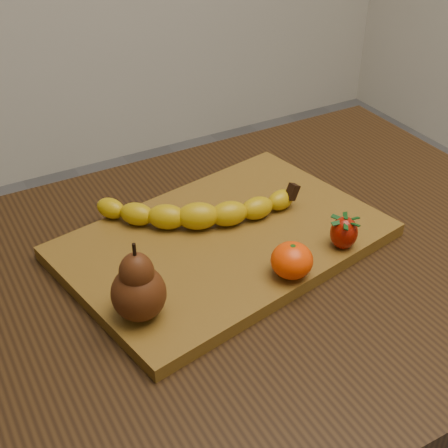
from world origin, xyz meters
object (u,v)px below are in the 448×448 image
table (240,315)px  pear (137,281)px  cutting_board (224,241)px  mandarin (292,260)px

table → pear: 0.25m
cutting_board → pear: 0.21m
pear → mandarin: pear is taller
table → cutting_board: bearing=91.8°
table → mandarin: 0.16m
cutting_board → mandarin: bearing=-85.3°
pear → mandarin: 0.21m
table → pear: (-0.17, -0.05, 0.17)m
table → pear: bearing=-164.1°
table → cutting_board: size_ratio=2.22×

